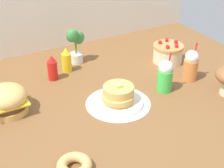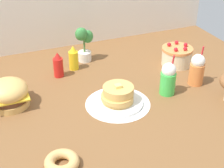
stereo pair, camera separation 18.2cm
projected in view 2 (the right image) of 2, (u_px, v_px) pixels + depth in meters
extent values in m
cube|color=brown|center=(113.00, 106.00, 1.97)|extent=(2.38, 1.85, 0.02)
cylinder|color=white|center=(118.00, 104.00, 1.97)|extent=(0.38, 0.38, 0.00)
cylinder|color=#DBA859|center=(10.00, 102.00, 1.95)|extent=(0.22, 0.22, 0.04)
cylinder|color=#59331E|center=(9.00, 97.00, 1.94)|extent=(0.21, 0.21, 0.03)
cube|color=yellow|center=(9.00, 94.00, 1.93)|extent=(0.21, 0.21, 0.01)
ellipsoid|color=#E5B260|center=(8.00, 90.00, 1.91)|extent=(0.23, 0.23, 0.13)
cylinder|color=white|center=(118.00, 102.00, 1.97)|extent=(0.29, 0.29, 0.01)
cylinder|color=#E0AD5B|center=(118.00, 99.00, 1.96)|extent=(0.18, 0.18, 0.02)
cylinder|color=#E0AD5B|center=(117.00, 97.00, 1.94)|extent=(0.19, 0.19, 0.02)
cylinder|color=#E0AD5B|center=(119.00, 93.00, 1.94)|extent=(0.18, 0.18, 0.02)
cylinder|color=#E0AD5B|center=(118.00, 89.00, 1.92)|extent=(0.18, 0.18, 0.02)
cube|color=#F7E072|center=(118.00, 86.00, 1.91)|extent=(0.04, 0.04, 0.02)
cylinder|color=beige|center=(177.00, 57.00, 2.38)|extent=(0.21, 0.21, 0.11)
cylinder|color=#EA8C4C|center=(178.00, 49.00, 2.35)|extent=(0.22, 0.22, 0.02)
sphere|color=red|center=(186.00, 45.00, 2.35)|extent=(0.03, 0.03, 0.03)
sphere|color=red|center=(177.00, 42.00, 2.39)|extent=(0.03, 0.03, 0.03)
sphere|color=red|center=(169.00, 44.00, 2.36)|extent=(0.03, 0.03, 0.03)
sphere|color=red|center=(176.00, 49.00, 2.29)|extent=(0.03, 0.03, 0.03)
sphere|color=red|center=(185.00, 49.00, 2.30)|extent=(0.03, 0.03, 0.03)
cylinder|color=red|center=(58.00, 67.00, 2.23)|extent=(0.07, 0.07, 0.13)
cone|color=red|center=(57.00, 56.00, 2.19)|extent=(0.05, 0.05, 0.04)
cylinder|color=yellow|center=(74.00, 60.00, 2.32)|extent=(0.07, 0.07, 0.13)
cone|color=yellow|center=(73.00, 49.00, 2.27)|extent=(0.05, 0.05, 0.04)
cylinder|color=green|center=(168.00, 83.00, 2.04)|extent=(0.10, 0.10, 0.14)
sphere|color=white|center=(169.00, 70.00, 1.99)|extent=(0.09, 0.09, 0.09)
cylinder|color=red|center=(172.00, 65.00, 1.99)|extent=(0.01, 0.03, 0.14)
cylinder|color=orange|center=(196.00, 74.00, 2.14)|extent=(0.10, 0.10, 0.14)
sphere|color=white|center=(198.00, 61.00, 2.10)|extent=(0.09, 0.09, 0.09)
cylinder|color=red|center=(201.00, 56.00, 2.09)|extent=(0.01, 0.03, 0.14)
torus|color=tan|center=(62.00, 162.00, 1.52)|extent=(0.16, 0.16, 0.05)
torus|color=#8CCC8C|center=(62.00, 162.00, 1.52)|extent=(0.15, 0.15, 0.04)
cylinder|color=white|center=(85.00, 56.00, 2.44)|extent=(0.10, 0.10, 0.07)
cylinder|color=#4C7238|center=(84.00, 44.00, 2.40)|extent=(0.01, 0.01, 0.12)
ellipsoid|color=#38843D|center=(88.00, 37.00, 2.38)|extent=(0.08, 0.05, 0.10)
ellipsoid|color=#38843D|center=(80.00, 34.00, 2.38)|extent=(0.08, 0.05, 0.10)
ellipsoid|color=#38843D|center=(82.00, 34.00, 2.33)|extent=(0.08, 0.05, 0.10)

